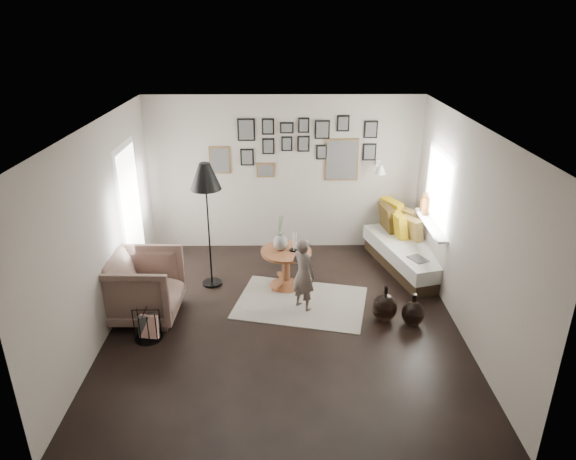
{
  "coord_description": "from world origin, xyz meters",
  "views": [
    {
      "loc": [
        -0.01,
        -5.81,
        3.78
      ],
      "look_at": [
        0.05,
        0.5,
        1.1
      ],
      "focal_mm": 32.0,
      "sensor_mm": 36.0,
      "label": 1
    }
  ],
  "objects_px": {
    "armchair": "(143,287)",
    "demijohn_large": "(384,307)",
    "demijohn_small": "(413,313)",
    "daybed": "(409,249)",
    "magazine_basket": "(147,325)",
    "vase": "(281,240)",
    "child": "(303,274)",
    "pedestal_table": "(286,270)",
    "floor_lamp": "(205,181)"
  },
  "relations": [
    {
      "from": "demijohn_small",
      "to": "child",
      "type": "height_order",
      "value": "child"
    },
    {
      "from": "floor_lamp",
      "to": "magazine_basket",
      "type": "relative_size",
      "value": 4.57
    },
    {
      "from": "daybed",
      "to": "magazine_basket",
      "type": "relative_size",
      "value": 4.91
    },
    {
      "from": "floor_lamp",
      "to": "magazine_basket",
      "type": "height_order",
      "value": "floor_lamp"
    },
    {
      "from": "pedestal_table",
      "to": "demijohn_large",
      "type": "relative_size",
      "value": 1.47
    },
    {
      "from": "magazine_basket",
      "to": "demijohn_large",
      "type": "distance_m",
      "value": 3.06
    },
    {
      "from": "vase",
      "to": "armchair",
      "type": "relative_size",
      "value": 0.55
    },
    {
      "from": "vase",
      "to": "magazine_basket",
      "type": "bearing_deg",
      "value": -140.81
    },
    {
      "from": "vase",
      "to": "daybed",
      "type": "distance_m",
      "value": 2.2
    },
    {
      "from": "pedestal_table",
      "to": "armchair",
      "type": "xyz_separation_m",
      "value": [
        -1.9,
        -0.8,
        0.17
      ]
    },
    {
      "from": "daybed",
      "to": "demijohn_small",
      "type": "relative_size",
      "value": 4.4
    },
    {
      "from": "pedestal_table",
      "to": "magazine_basket",
      "type": "height_order",
      "value": "pedestal_table"
    },
    {
      "from": "daybed",
      "to": "magazine_basket",
      "type": "xyz_separation_m",
      "value": [
        -3.71,
        -1.98,
        -0.09
      ]
    },
    {
      "from": "pedestal_table",
      "to": "vase",
      "type": "bearing_deg",
      "value": 165.96
    },
    {
      "from": "demijohn_large",
      "to": "magazine_basket",
      "type": "bearing_deg",
      "value": -172.69
    },
    {
      "from": "magazine_basket",
      "to": "demijohn_small",
      "type": "distance_m",
      "value": 3.39
    },
    {
      "from": "demijohn_small",
      "to": "magazine_basket",
      "type": "bearing_deg",
      "value": -175.45
    },
    {
      "from": "child",
      "to": "floor_lamp",
      "type": "bearing_deg",
      "value": 17.54
    },
    {
      "from": "pedestal_table",
      "to": "armchair",
      "type": "distance_m",
      "value": 2.07
    },
    {
      "from": "daybed",
      "to": "child",
      "type": "bearing_deg",
      "value": -159.04
    },
    {
      "from": "demijohn_large",
      "to": "demijohn_small",
      "type": "bearing_deg",
      "value": -18.92
    },
    {
      "from": "demijohn_large",
      "to": "child",
      "type": "relative_size",
      "value": 0.48
    },
    {
      "from": "floor_lamp",
      "to": "child",
      "type": "bearing_deg",
      "value": -27.15
    },
    {
      "from": "vase",
      "to": "child",
      "type": "height_order",
      "value": "vase"
    },
    {
      "from": "pedestal_table",
      "to": "child",
      "type": "height_order",
      "value": "child"
    },
    {
      "from": "floor_lamp",
      "to": "demijohn_large",
      "type": "height_order",
      "value": "floor_lamp"
    },
    {
      "from": "armchair",
      "to": "magazine_basket",
      "type": "xyz_separation_m",
      "value": [
        0.16,
        -0.54,
        -0.24
      ]
    },
    {
      "from": "floor_lamp",
      "to": "child",
      "type": "xyz_separation_m",
      "value": [
        1.35,
        -0.69,
        -1.1
      ]
    },
    {
      "from": "armchair",
      "to": "floor_lamp",
      "type": "relative_size",
      "value": 0.52
    },
    {
      "from": "pedestal_table",
      "to": "daybed",
      "type": "bearing_deg",
      "value": 18.23
    },
    {
      "from": "vase",
      "to": "demijohn_small",
      "type": "height_order",
      "value": "vase"
    },
    {
      "from": "pedestal_table",
      "to": "armchair",
      "type": "bearing_deg",
      "value": -157.3
    },
    {
      "from": "pedestal_table",
      "to": "floor_lamp",
      "type": "height_order",
      "value": "floor_lamp"
    },
    {
      "from": "demijohn_large",
      "to": "demijohn_small",
      "type": "height_order",
      "value": "demijohn_large"
    },
    {
      "from": "armchair",
      "to": "demijohn_large",
      "type": "distance_m",
      "value": 3.21
    },
    {
      "from": "vase",
      "to": "child",
      "type": "bearing_deg",
      "value": -64.42
    },
    {
      "from": "vase",
      "to": "daybed",
      "type": "relative_size",
      "value": 0.26
    },
    {
      "from": "daybed",
      "to": "child",
      "type": "distance_m",
      "value": 2.17
    },
    {
      "from": "floor_lamp",
      "to": "demijohn_small",
      "type": "bearing_deg",
      "value": -22.29
    },
    {
      "from": "magazine_basket",
      "to": "demijohn_small",
      "type": "height_order",
      "value": "demijohn_small"
    },
    {
      "from": "child",
      "to": "daybed",
      "type": "bearing_deg",
      "value": -99.18
    },
    {
      "from": "daybed",
      "to": "demijohn_large",
      "type": "xyz_separation_m",
      "value": [
        -0.68,
        -1.59,
        -0.09
      ]
    },
    {
      "from": "daybed",
      "to": "demijohn_small",
      "type": "distance_m",
      "value": 1.75
    },
    {
      "from": "child",
      "to": "demijohn_small",
      "type": "bearing_deg",
      "value": -152.63
    },
    {
      "from": "armchair",
      "to": "child",
      "type": "relative_size",
      "value": 0.92
    },
    {
      "from": "magazine_basket",
      "to": "vase",
      "type": "bearing_deg",
      "value": 39.19
    },
    {
      "from": "vase",
      "to": "armchair",
      "type": "bearing_deg",
      "value": -155.88
    },
    {
      "from": "pedestal_table",
      "to": "daybed",
      "type": "relative_size",
      "value": 0.37
    },
    {
      "from": "vase",
      "to": "demijohn_small",
      "type": "distance_m",
      "value": 2.11
    },
    {
      "from": "demijohn_large",
      "to": "armchair",
      "type": "bearing_deg",
      "value": 177.35
    }
  ]
}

